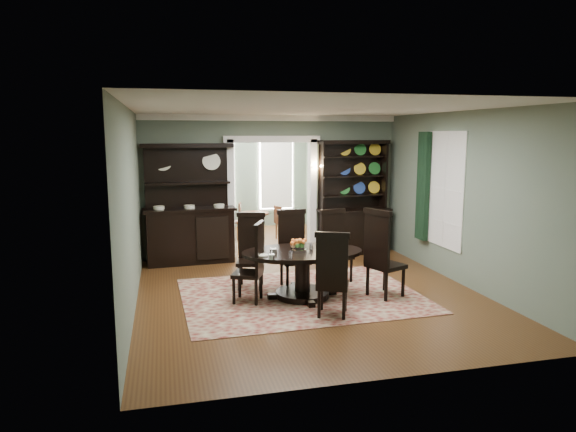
# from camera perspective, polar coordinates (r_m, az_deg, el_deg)

# --- Properties ---
(room) EXTENTS (5.51, 6.01, 3.01)m
(room) POSITION_cam_1_polar(r_m,az_deg,el_deg) (8.20, 2.47, 1.87)
(room) COLOR #563316
(room) RESTS_ON ground
(parlor) EXTENTS (3.51, 3.50, 3.01)m
(parlor) POSITION_cam_1_polar(r_m,az_deg,el_deg) (13.54, -4.02, 4.45)
(parlor) COLOR #563316
(parlor) RESTS_ON ground
(doorway_trim) EXTENTS (2.08, 0.25, 2.57)m
(doorway_trim) POSITION_cam_1_polar(r_m,az_deg,el_deg) (11.05, -1.80, 3.95)
(doorway_trim) COLOR white
(doorway_trim) RESTS_ON floor
(right_window) EXTENTS (0.15, 1.47, 2.12)m
(right_window) POSITION_cam_1_polar(r_m,az_deg,el_deg) (10.06, 15.94, 3.00)
(right_window) COLOR white
(right_window) RESTS_ON wall_right
(wall_sconce) EXTENTS (0.27, 0.21, 0.21)m
(wall_sconce) POSITION_cam_1_polar(r_m,az_deg,el_deg) (11.12, 3.17, 5.38)
(wall_sconce) COLOR #CB7B36
(wall_sconce) RESTS_ON back_wall_right
(rug) EXTENTS (3.88, 3.01, 0.01)m
(rug) POSITION_cam_1_polar(r_m,az_deg,el_deg) (8.47, 1.47, -8.80)
(rug) COLOR maroon
(rug) RESTS_ON floor
(dining_table) EXTENTS (1.99, 1.86, 0.77)m
(dining_table) POSITION_cam_1_polar(r_m,az_deg,el_deg) (8.24, 1.62, -5.47)
(dining_table) COLOR black
(dining_table) RESTS_ON rug
(centerpiece) EXTENTS (1.30, 0.84, 0.21)m
(centerpiece) POSITION_cam_1_polar(r_m,az_deg,el_deg) (8.10, 1.19, -3.58)
(centerpiece) COLOR silver
(centerpiece) RESTS_ON dining_table
(chair_far_left) EXTENTS (0.57, 0.56, 1.28)m
(chair_far_left) POSITION_cam_1_polar(r_m,az_deg,el_deg) (8.81, -4.14, -3.59)
(chair_far_left) COLOR black
(chair_far_left) RESTS_ON rug
(chair_far_mid) EXTENTS (0.51, 0.49, 1.33)m
(chair_far_mid) POSITION_cam_1_polar(r_m,az_deg,el_deg) (8.83, 0.55, -3.39)
(chair_far_mid) COLOR black
(chair_far_mid) RESTS_ON rug
(chair_far_right) EXTENTS (0.54, 0.52, 1.28)m
(chair_far_right) POSITION_cam_1_polar(r_m,az_deg,el_deg) (9.24, 5.23, -3.04)
(chair_far_right) COLOR black
(chair_far_right) RESTS_ON rug
(chair_end_left) EXTENTS (0.59, 0.60, 1.27)m
(chair_end_left) POSITION_cam_1_polar(r_m,az_deg,el_deg) (7.99, -3.79, -4.99)
(chair_end_left) COLOR black
(chair_end_left) RESTS_ON rug
(chair_end_right) EXTENTS (0.67, 0.69, 1.45)m
(chair_end_right) POSITION_cam_1_polar(r_m,az_deg,el_deg) (8.30, 10.29, -3.92)
(chair_end_right) COLOR black
(chair_end_right) RESTS_ON rug
(chair_near) EXTENTS (0.61, 0.59, 1.27)m
(chair_near) POSITION_cam_1_polar(r_m,az_deg,el_deg) (7.32, 4.94, -6.31)
(chair_near) COLOR black
(chair_near) RESTS_ON rug
(sideboard) EXTENTS (1.88, 0.76, 2.42)m
(sideboard) POSITION_cam_1_polar(r_m,az_deg,el_deg) (10.64, -10.88, -0.60)
(sideboard) COLOR black
(sideboard) RESTS_ON floor
(welsh_dresser) EXTENTS (1.64, 0.74, 2.48)m
(welsh_dresser) POSITION_cam_1_polar(r_m,az_deg,el_deg) (11.38, 7.28, 0.38)
(welsh_dresser) COLOR black
(welsh_dresser) RESTS_ON floor
(parlor_table) EXTENTS (0.73, 0.73, 0.68)m
(parlor_table) POSITION_cam_1_polar(r_m,az_deg,el_deg) (12.81, -3.76, -0.66)
(parlor_table) COLOR brown
(parlor_table) RESTS_ON parlor_floor
(parlor_chair_left) EXTENTS (0.42, 0.41, 0.92)m
(parlor_chair_left) POSITION_cam_1_polar(r_m,az_deg,el_deg) (12.87, -5.83, -0.41)
(parlor_chair_left) COLOR brown
(parlor_chair_left) RESTS_ON parlor_floor
(parlor_chair_right) EXTENTS (0.40, 0.39, 0.85)m
(parlor_chair_right) POSITION_cam_1_polar(r_m,az_deg,el_deg) (12.79, -0.77, -0.60)
(parlor_chair_right) COLOR brown
(parlor_chair_right) RESTS_ON parlor_floor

